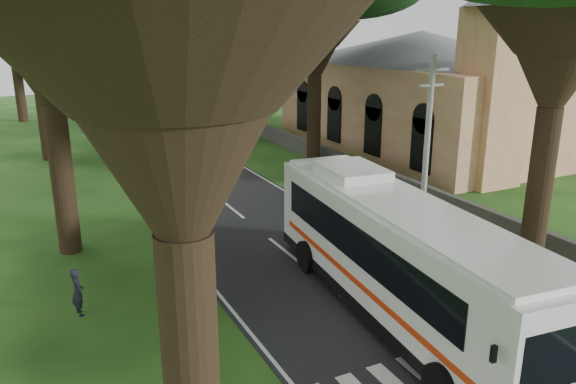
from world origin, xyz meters
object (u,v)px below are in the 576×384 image
at_px(coach_bus, 397,255).
at_px(pole_near, 427,150).
at_px(pole_far, 169,73).
at_px(church, 421,83).
at_px(pedestrian, 78,292).
at_px(pole_mid, 243,95).
at_px(distant_car_c, 118,93).
at_px(distant_car_a, 109,135).

bearing_deg(coach_bus, pole_near, 48.82).
height_order(pole_far, coach_bus, pole_far).
distance_m(church, pedestrian, 30.64).
height_order(pole_near, pedestrian, pole_near).
bearing_deg(pedestrian, pole_mid, -46.26).
height_order(church, pole_mid, church).
xyz_separation_m(pole_near, coach_bus, (-4.62, -4.36, -2.08)).
xyz_separation_m(pole_far, distant_car_c, (-2.71, 15.30, -3.48)).
xyz_separation_m(pole_far, pedestrian, (-13.84, -39.79, -3.37)).
bearing_deg(church, pedestrian, -149.66).
bearing_deg(distant_car_c, pole_far, 99.62).
distance_m(pole_far, distant_car_a, 15.44).
bearing_deg(church, distant_car_a, 150.03).
xyz_separation_m(pole_near, distant_car_a, (-8.34, 27.48, -3.49)).
distance_m(church, pole_near, 19.88).
relative_size(coach_bus, distant_car_a, 3.46).
xyz_separation_m(pole_mid, pole_far, (0.00, 20.00, 0.00)).
bearing_deg(pole_far, pole_mid, -90.00).
bearing_deg(church, distant_car_c, 110.77).
height_order(pole_far, pedestrian, pole_far).
bearing_deg(pole_mid, pole_far, 90.00).
distance_m(church, distant_car_a, 24.27).
height_order(church, coach_bus, church).
bearing_deg(pole_far, coach_bus, -95.94).
height_order(church, pedestrian, church).
bearing_deg(pole_mid, coach_bus, -100.73).
distance_m(church, coach_bus, 26.31).
distance_m(church, distant_car_c, 42.73).
distance_m(church, pole_mid, 13.16).
distance_m(coach_bus, distant_car_a, 32.09).
xyz_separation_m(pole_mid, distant_car_a, (-8.34, 7.48, -3.49)).
height_order(coach_bus, pedestrian, coach_bus).
xyz_separation_m(pole_mid, distant_car_c, (-2.71, 35.30, -3.48)).
xyz_separation_m(distant_car_a, distant_car_c, (5.63, 27.82, 0.01)).
height_order(pole_near, distant_car_a, pole_near).
height_order(pole_near, pole_far, same).
xyz_separation_m(pole_far, distant_car_a, (-8.34, -12.52, -3.49)).
relative_size(pole_near, distant_car_a, 2.06).
xyz_separation_m(coach_bus, distant_car_a, (-3.73, 31.84, -1.41)).
relative_size(church, pole_far, 3.00).
relative_size(pole_far, distant_car_a, 2.06).
relative_size(pole_mid, pole_far, 1.00).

